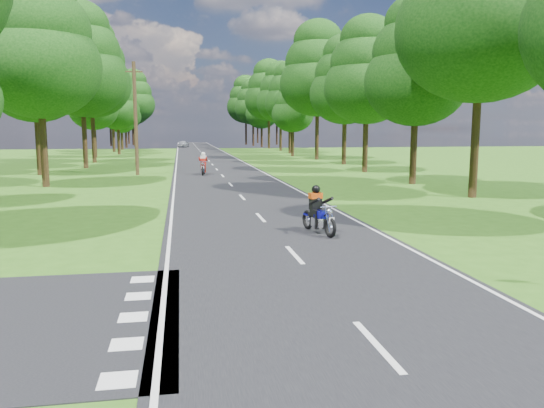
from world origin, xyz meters
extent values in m
plane|color=#2F5D15|center=(0.00, 0.00, 0.00)|extent=(160.00, 160.00, 0.00)
cube|color=black|center=(0.00, 50.00, 0.01)|extent=(7.00, 140.00, 0.02)
cube|color=silver|center=(0.00, -4.00, 0.02)|extent=(0.12, 2.00, 0.01)
cube|color=silver|center=(0.00, 2.00, 0.02)|extent=(0.12, 2.00, 0.01)
cube|color=silver|center=(0.00, 8.00, 0.02)|extent=(0.12, 2.00, 0.01)
cube|color=silver|center=(0.00, 14.00, 0.02)|extent=(0.12, 2.00, 0.01)
cube|color=silver|center=(0.00, 20.00, 0.02)|extent=(0.12, 2.00, 0.01)
cube|color=silver|center=(0.00, 26.00, 0.02)|extent=(0.12, 2.00, 0.01)
cube|color=silver|center=(0.00, 32.00, 0.02)|extent=(0.12, 2.00, 0.01)
cube|color=silver|center=(0.00, 38.00, 0.02)|extent=(0.12, 2.00, 0.01)
cube|color=silver|center=(0.00, 44.00, 0.02)|extent=(0.12, 2.00, 0.01)
cube|color=silver|center=(0.00, 50.00, 0.02)|extent=(0.12, 2.00, 0.01)
cube|color=silver|center=(0.00, 56.00, 0.02)|extent=(0.12, 2.00, 0.01)
cube|color=silver|center=(0.00, 62.00, 0.02)|extent=(0.12, 2.00, 0.01)
cube|color=silver|center=(0.00, 68.00, 0.02)|extent=(0.12, 2.00, 0.01)
cube|color=silver|center=(0.00, 74.00, 0.02)|extent=(0.12, 2.00, 0.01)
cube|color=silver|center=(0.00, 80.00, 0.02)|extent=(0.12, 2.00, 0.01)
cube|color=silver|center=(0.00, 86.00, 0.02)|extent=(0.12, 2.00, 0.01)
cube|color=silver|center=(0.00, 92.00, 0.02)|extent=(0.12, 2.00, 0.01)
cube|color=silver|center=(0.00, 98.00, 0.02)|extent=(0.12, 2.00, 0.01)
cube|color=silver|center=(0.00, 104.00, 0.02)|extent=(0.12, 2.00, 0.01)
cube|color=silver|center=(0.00, 110.00, 0.02)|extent=(0.12, 2.00, 0.01)
cube|color=silver|center=(0.00, 116.00, 0.02)|extent=(0.12, 2.00, 0.01)
cube|color=silver|center=(-3.30, 50.00, 0.02)|extent=(0.10, 140.00, 0.01)
cube|color=silver|center=(3.30, 50.00, 0.02)|extent=(0.10, 140.00, 0.01)
cube|color=silver|center=(-3.80, -4.50, 0.02)|extent=(0.50, 0.50, 0.01)
cube|color=silver|center=(-3.80, -3.30, 0.02)|extent=(0.50, 0.50, 0.01)
cube|color=silver|center=(-3.80, -2.10, 0.02)|extent=(0.50, 0.50, 0.01)
cube|color=silver|center=(-3.80, -0.90, 0.02)|extent=(0.50, 0.50, 0.01)
cube|color=silver|center=(-3.80, 0.30, 0.02)|extent=(0.50, 0.50, 0.01)
cylinder|color=black|center=(-10.57, 20.76, 1.96)|extent=(0.40, 0.40, 3.91)
ellipsoid|color=black|center=(-10.57, 20.76, 6.78)|extent=(6.85, 6.85, 5.82)
ellipsoid|color=black|center=(-10.57, 20.76, 8.68)|extent=(5.87, 5.87, 4.99)
cylinder|color=black|center=(-12.94, 29.18, 1.90)|extent=(0.40, 0.40, 3.79)
ellipsoid|color=black|center=(-12.94, 29.18, 6.57)|extent=(6.64, 6.64, 5.64)
ellipsoid|color=black|center=(-12.94, 29.18, 8.41)|extent=(5.69, 5.69, 4.84)
ellipsoid|color=black|center=(-12.94, 29.18, 10.26)|extent=(4.27, 4.27, 3.63)
cylinder|color=black|center=(-10.82, 35.60, 2.16)|extent=(0.40, 0.40, 4.32)
ellipsoid|color=black|center=(-10.82, 35.60, 7.47)|extent=(7.56, 7.56, 6.42)
ellipsoid|color=black|center=(-10.82, 35.60, 9.58)|extent=(6.48, 6.48, 5.51)
ellipsoid|color=black|center=(-10.82, 35.60, 11.68)|extent=(4.86, 4.86, 4.13)
cylinder|color=black|center=(-11.26, 43.10, 2.20)|extent=(0.40, 0.40, 4.40)
ellipsoid|color=black|center=(-11.26, 43.10, 7.62)|extent=(7.71, 7.71, 6.55)
ellipsoid|color=black|center=(-11.26, 43.10, 9.77)|extent=(6.60, 6.60, 5.61)
ellipsoid|color=black|center=(-11.26, 43.10, 11.92)|extent=(4.95, 4.95, 4.21)
cylinder|color=black|center=(-12.61, 52.78, 1.60)|extent=(0.40, 0.40, 3.20)
ellipsoid|color=black|center=(-12.61, 52.78, 5.54)|extent=(5.60, 5.60, 4.76)
ellipsoid|color=black|center=(-12.61, 52.78, 7.10)|extent=(4.80, 4.80, 4.08)
ellipsoid|color=black|center=(-12.61, 52.78, 8.66)|extent=(3.60, 3.60, 3.06)
cylinder|color=black|center=(-10.75, 60.15, 1.61)|extent=(0.40, 0.40, 3.22)
ellipsoid|color=black|center=(-10.75, 60.15, 5.58)|extent=(5.64, 5.64, 4.79)
ellipsoid|color=black|center=(-10.75, 60.15, 7.15)|extent=(4.83, 4.83, 4.11)
ellipsoid|color=black|center=(-10.75, 60.15, 8.72)|extent=(3.62, 3.62, 3.08)
cylinder|color=black|center=(-12.29, 67.91, 1.80)|extent=(0.40, 0.40, 3.61)
ellipsoid|color=black|center=(-12.29, 67.91, 6.25)|extent=(6.31, 6.31, 5.37)
ellipsoid|color=black|center=(-12.29, 67.91, 8.01)|extent=(5.41, 5.41, 4.60)
ellipsoid|color=black|center=(-12.29, 67.91, 9.76)|extent=(4.06, 4.06, 3.45)
cylinder|color=black|center=(-11.94, 75.74, 1.33)|extent=(0.40, 0.40, 2.67)
ellipsoid|color=black|center=(-11.94, 75.74, 4.62)|extent=(4.67, 4.67, 3.97)
ellipsoid|color=black|center=(-11.94, 75.74, 5.92)|extent=(4.00, 4.00, 3.40)
ellipsoid|color=black|center=(-11.94, 75.74, 7.22)|extent=(3.00, 3.00, 2.55)
cylinder|color=black|center=(-12.18, 84.90, 1.54)|extent=(0.40, 0.40, 3.09)
ellipsoid|color=black|center=(-12.18, 84.90, 5.34)|extent=(5.40, 5.40, 4.59)
ellipsoid|color=black|center=(-12.18, 84.90, 6.85)|extent=(4.63, 4.63, 3.93)
ellipsoid|color=black|center=(-12.18, 84.90, 8.35)|extent=(3.47, 3.47, 2.95)
cylinder|color=black|center=(-11.23, 91.41, 2.24)|extent=(0.40, 0.40, 4.48)
ellipsoid|color=black|center=(-11.23, 91.41, 7.75)|extent=(7.84, 7.84, 6.66)
ellipsoid|color=black|center=(-11.23, 91.41, 9.94)|extent=(6.72, 6.72, 5.71)
ellipsoid|color=black|center=(-11.23, 91.41, 12.12)|extent=(5.04, 5.04, 4.28)
cylinder|color=black|center=(-12.28, 100.39, 2.05)|extent=(0.40, 0.40, 4.09)
ellipsoid|color=black|center=(-12.28, 100.39, 7.09)|extent=(7.16, 7.16, 6.09)
ellipsoid|color=black|center=(-12.28, 100.39, 9.08)|extent=(6.14, 6.14, 5.22)
ellipsoid|color=black|center=(-12.28, 100.39, 11.08)|extent=(4.61, 4.61, 3.92)
cylinder|color=black|center=(11.06, 12.20, 2.28)|extent=(0.40, 0.40, 4.56)
ellipsoid|color=black|center=(11.06, 12.20, 7.89)|extent=(7.98, 7.98, 6.78)
cylinder|color=black|center=(10.92, 18.69, 1.75)|extent=(0.40, 0.40, 3.49)
ellipsoid|color=black|center=(10.92, 18.69, 6.05)|extent=(6.12, 6.12, 5.20)
ellipsoid|color=black|center=(10.92, 18.69, 7.75)|extent=(5.24, 5.24, 4.46)
ellipsoid|color=black|center=(10.92, 18.69, 9.46)|extent=(3.93, 3.93, 3.34)
cylinder|color=black|center=(11.06, 27.58, 1.85)|extent=(0.40, 0.40, 3.69)
ellipsoid|color=black|center=(11.06, 27.58, 6.39)|extent=(6.46, 6.46, 5.49)
ellipsoid|color=black|center=(11.06, 27.58, 8.19)|extent=(5.54, 5.54, 4.71)
ellipsoid|color=black|center=(11.06, 27.58, 9.99)|extent=(4.15, 4.15, 3.53)
cylinder|color=black|center=(12.17, 36.42, 1.87)|extent=(0.40, 0.40, 3.74)
ellipsoid|color=black|center=(12.17, 36.42, 6.48)|extent=(6.55, 6.55, 5.57)
ellipsoid|color=black|center=(12.17, 36.42, 8.31)|extent=(5.62, 5.62, 4.77)
ellipsoid|color=black|center=(12.17, 36.42, 10.13)|extent=(4.21, 4.21, 3.58)
cylinder|color=black|center=(11.72, 44.72, 2.32)|extent=(0.40, 0.40, 4.64)
ellipsoid|color=black|center=(11.72, 44.72, 8.04)|extent=(8.12, 8.12, 6.91)
ellipsoid|color=black|center=(11.72, 44.72, 10.30)|extent=(6.96, 6.96, 5.92)
ellipsoid|color=black|center=(11.72, 44.72, 12.56)|extent=(5.22, 5.22, 4.44)
cylinder|color=black|center=(10.55, 51.92, 1.45)|extent=(0.40, 0.40, 2.91)
ellipsoid|color=black|center=(10.55, 51.92, 5.03)|extent=(5.09, 5.09, 4.33)
ellipsoid|color=black|center=(10.55, 51.92, 6.45)|extent=(4.36, 4.36, 3.71)
ellipsoid|color=black|center=(10.55, 51.92, 7.87)|extent=(3.27, 3.27, 2.78)
cylinder|color=black|center=(11.77, 59.40, 1.94)|extent=(0.40, 0.40, 3.88)
ellipsoid|color=black|center=(11.77, 59.40, 6.71)|extent=(6.78, 6.78, 5.77)
ellipsoid|color=black|center=(11.77, 59.40, 8.60)|extent=(5.81, 5.81, 4.94)
ellipsoid|color=black|center=(11.77, 59.40, 10.49)|extent=(4.36, 4.36, 3.71)
cylinder|color=black|center=(12.10, 67.87, 2.09)|extent=(0.40, 0.40, 4.18)
ellipsoid|color=black|center=(12.10, 67.87, 7.23)|extent=(7.31, 7.31, 6.21)
ellipsoid|color=black|center=(12.10, 67.87, 9.27)|extent=(6.27, 6.27, 5.33)
ellipsoid|color=black|center=(12.10, 67.87, 11.31)|extent=(4.70, 4.70, 4.00)
cylinder|color=black|center=(11.80, 76.83, 2.32)|extent=(0.40, 0.40, 4.63)
ellipsoid|color=black|center=(11.80, 76.83, 8.02)|extent=(8.11, 8.11, 6.89)
ellipsoid|color=black|center=(11.80, 76.83, 10.28)|extent=(6.95, 6.95, 5.91)
ellipsoid|color=black|center=(11.80, 76.83, 12.54)|extent=(5.21, 5.21, 4.43)
cylinder|color=black|center=(11.69, 84.12, 1.68)|extent=(0.40, 0.40, 3.36)
ellipsoid|color=black|center=(11.69, 84.12, 5.82)|extent=(5.88, 5.88, 5.00)
ellipsoid|color=black|center=(11.69, 84.12, 7.46)|extent=(5.04, 5.04, 4.29)
ellipsoid|color=black|center=(11.69, 84.12, 9.10)|extent=(3.78, 3.78, 3.21)
cylinder|color=black|center=(11.14, 91.34, 2.04)|extent=(0.40, 0.40, 4.09)
ellipsoid|color=black|center=(11.14, 91.34, 7.07)|extent=(7.15, 7.15, 6.08)
ellipsoid|color=black|center=(11.14, 91.34, 9.07)|extent=(6.13, 6.13, 5.21)
ellipsoid|color=black|center=(11.14, 91.34, 11.06)|extent=(4.60, 4.60, 3.91)
cylinder|color=black|center=(10.68, 99.10, 2.24)|extent=(0.40, 0.40, 4.48)
ellipsoid|color=black|center=(10.68, 99.10, 7.76)|extent=(7.84, 7.84, 6.66)
ellipsoid|color=black|center=(10.68, 99.10, 9.94)|extent=(6.72, 6.72, 5.71)
ellipsoid|color=black|center=(10.68, 99.10, 12.13)|extent=(5.04, 5.04, 4.28)
cylinder|color=black|center=(-14.00, 110.00, 1.92)|extent=(0.40, 0.40, 3.84)
ellipsoid|color=black|center=(-14.00, 110.00, 6.65)|extent=(6.72, 6.72, 5.71)
ellipsoid|color=black|center=(-14.00, 110.00, 8.52)|extent=(5.76, 5.76, 4.90)
ellipsoid|color=black|center=(-14.00, 110.00, 10.39)|extent=(4.32, 4.32, 3.67)
cylinder|color=black|center=(15.00, 112.00, 2.08)|extent=(0.40, 0.40, 4.16)
ellipsoid|color=black|center=(15.00, 112.00, 7.20)|extent=(7.28, 7.28, 6.19)
ellipsoid|color=black|center=(15.00, 112.00, 9.23)|extent=(6.24, 6.24, 5.30)
ellipsoid|color=black|center=(15.00, 112.00, 11.26)|extent=(4.68, 4.68, 3.98)
cylinder|color=black|center=(-16.00, 95.00, 1.76)|extent=(0.40, 0.40, 3.52)
ellipsoid|color=black|center=(-16.00, 95.00, 6.09)|extent=(6.16, 6.16, 5.24)
ellipsoid|color=black|center=(-16.00, 95.00, 7.81)|extent=(5.28, 5.28, 4.49)
ellipsoid|color=black|center=(-16.00, 95.00, 9.53)|extent=(3.96, 3.96, 3.37)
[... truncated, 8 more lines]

